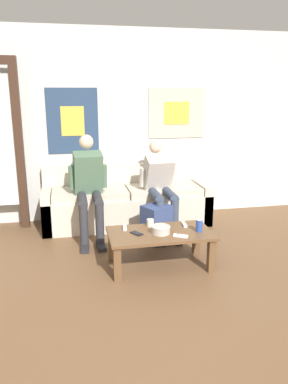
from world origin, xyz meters
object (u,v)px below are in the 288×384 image
object	(u,v)px
drink_can_blue	(199,226)
game_controller_far_center	(184,224)
person_seated_adult	(89,184)
game_controller_near_right	(125,228)
game_controller_near_left	(181,236)
person_seated_teen	(160,184)
backpack	(157,225)
ceramic_bowl	(161,229)
pillar_candle	(150,223)
cell_phone	(137,233)
coffee_table	(160,238)
couch	(127,203)

from	to	relation	value
drink_can_blue	game_controller_far_center	distance (m)	0.23
person_seated_adult	game_controller_near_right	size ratio (longest dim) A/B	8.38
game_controller_near_left	game_controller_far_center	bearing A→B (deg)	66.76
person_seated_teen	drink_can_blue	world-z (taller)	person_seated_teen
person_seated_adult	backpack	bearing A→B (deg)	-25.96
ceramic_bowl	game_controller_far_center	world-z (taller)	ceramic_bowl
pillar_candle	game_controller_near_left	xyz separation A→B (m)	(0.22, -0.36, -0.03)
pillar_candle	cell_phone	bearing A→B (deg)	-133.62
coffee_table	ceramic_bowl	distance (m)	0.12
coffee_table	game_controller_near_left	distance (m)	0.25
couch	drink_can_blue	distance (m)	1.52
person_seated_adult	game_controller_near_right	distance (m)	0.93
backpack	ceramic_bowl	world-z (taller)	backpack
game_controller_far_center	game_controller_near_right	bearing A→B (deg)	177.43
ceramic_bowl	pillar_candle	bearing A→B (deg)	105.01
couch	person_seated_adult	size ratio (longest dim) A/B	1.78
game_controller_near_right	game_controller_far_center	bearing A→B (deg)	-2.57
coffee_table	ceramic_bowl	bearing A→B (deg)	-92.84
backpack	pillar_candle	distance (m)	0.51
game_controller_near_left	cell_phone	bearing A→B (deg)	157.54
person_seated_teen	ceramic_bowl	bearing A→B (deg)	-103.22
person_seated_teen	ceramic_bowl	xyz separation A→B (m)	(-0.25, -1.05, -0.21)
couch	pillar_candle	xyz separation A→B (m)	(0.07, -1.17, 0.12)
drink_can_blue	ceramic_bowl	bearing A→B (deg)	176.36
ceramic_bowl	drink_can_blue	xyz separation A→B (m)	(0.39, -0.02, 0.02)
pillar_candle	person_seated_adult	bearing A→B (deg)	125.85
pillar_candle	game_controller_far_center	bearing A→B (deg)	-7.77
drink_can_blue	game_controller_far_center	bearing A→B (deg)	115.39
backpack	pillar_candle	xyz separation A→B (m)	(-0.18, -0.44, 0.19)
drink_can_blue	game_controller_far_center	xyz separation A→B (m)	(-0.09, 0.20, -0.05)
backpack	couch	bearing A→B (deg)	108.78
coffee_table	person_seated_adult	world-z (taller)	person_seated_adult
ceramic_bowl	person_seated_teen	bearing A→B (deg)	76.78
person_seated_teen	backpack	bearing A→B (deg)	-108.08
cell_phone	game_controller_far_center	bearing A→B (deg)	14.64
coffee_table	game_controller_near_right	bearing A→B (deg)	153.68
drink_can_blue	game_controller_near_left	bearing A→B (deg)	-154.41
coffee_table	game_controller_far_center	xyz separation A→B (m)	(0.29, 0.14, 0.08)
person_seated_adult	game_controller_far_center	world-z (taller)	person_seated_adult
backpack	game_controller_far_center	world-z (taller)	backpack
backpack	game_controller_near_right	size ratio (longest dim) A/B	3.06
backpack	game_controller_far_center	xyz separation A→B (m)	(0.18, -0.48, 0.17)
cell_phone	ceramic_bowl	bearing A→B (deg)	-8.05
couch	pillar_candle	distance (m)	1.18
coffee_table	game_controller_near_left	xyz separation A→B (m)	(0.16, -0.17, 0.08)
ceramic_bowl	drink_can_blue	world-z (taller)	drink_can_blue
couch	pillar_candle	world-z (taller)	couch
couch	pillar_candle	bearing A→B (deg)	-86.54
backpack	person_seated_adult	bearing A→B (deg)	154.04
person_seated_adult	game_controller_far_center	size ratio (longest dim) A/B	8.41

